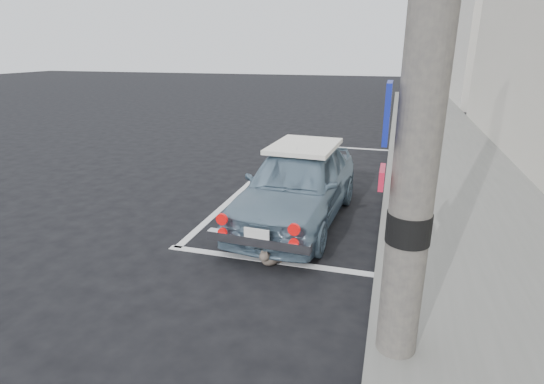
{
  "coord_description": "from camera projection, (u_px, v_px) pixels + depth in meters",
  "views": [
    {
      "loc": [
        1.86,
        -5.29,
        2.66
      ],
      "look_at": [
        0.31,
        0.1,
        0.75
      ],
      "focal_mm": 28.0,
      "sensor_mm": 36.0,
      "label": 1
    }
  ],
  "objects": [
    {
      "name": "pline_side",
      "position": [
        255.0,
        178.0,
        9.12
      ],
      "size": [
        0.12,
        7.0,
        0.01
      ],
      "primitive_type": "cube",
      "color": "silver",
      "rests_on": "ground"
    },
    {
      "name": "pline_front",
      "position": [
        341.0,
        147.0,
        11.94
      ],
      "size": [
        3.0,
        0.12,
        0.01
      ],
      "primitive_type": "cube",
      "color": "silver",
      "rests_on": "ground"
    },
    {
      "name": "pline_rear",
      "position": [
        273.0,
        261.0,
        5.57
      ],
      "size": [
        3.0,
        0.12,
        0.01
      ],
      "primitive_type": "cube",
      "color": "silver",
      "rests_on": "ground"
    },
    {
      "name": "cat",
      "position": [
        271.0,
        256.0,
        5.45
      ],
      "size": [
        0.32,
        0.46,
        0.26
      ],
      "rotation": [
        0.0,
        0.0,
        -0.36
      ],
      "color": "brown",
      "rests_on": "ground"
    },
    {
      "name": "retro_coupe",
      "position": [
        297.0,
        184.0,
        6.74
      ],
      "size": [
        1.65,
        3.65,
        1.21
      ],
      "rotation": [
        0.0,
        0.0,
        -0.06
      ],
      "color": "slate",
      "rests_on": "ground"
    },
    {
      "name": "sidewalk",
      "position": [
        468.0,
        210.0,
        7.11
      ],
      "size": [
        2.8,
        40.0,
        0.15
      ],
      "primitive_type": "cube",
      "color": "slate",
      "rests_on": "ground"
    },
    {
      "name": "building_far",
      "position": [
        495.0,
        20.0,
        21.41
      ],
      "size": [
        3.5,
        10.0,
        8.0
      ],
      "primitive_type": "cube",
      "color": "beige",
      "rests_on": "ground"
    },
    {
      "name": "ground",
      "position": [
        249.0,
        241.0,
        6.15
      ],
      "size": [
        80.0,
        80.0,
        0.0
      ],
      "primitive_type": "plane",
      "color": "black",
      "rests_on": "ground"
    }
  ]
}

